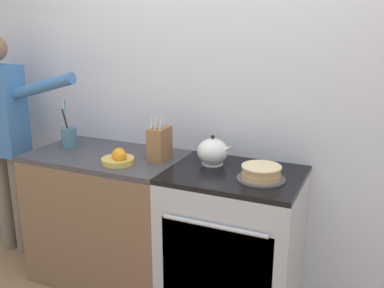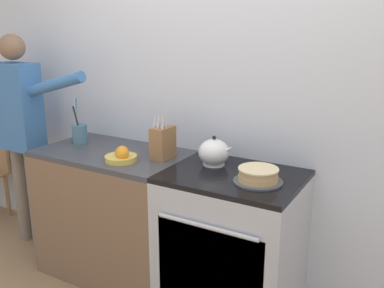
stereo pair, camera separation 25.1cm
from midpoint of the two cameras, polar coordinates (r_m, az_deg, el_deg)
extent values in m
cube|color=silver|center=(2.77, 0.48, 6.52)|extent=(8.00, 0.04, 2.60)
cube|color=brown|center=(3.08, -13.28, -9.77)|extent=(1.01, 0.61, 0.88)
cube|color=#3D3D42|center=(2.92, -13.85, -1.64)|extent=(1.01, 0.61, 0.03)
cube|color=#B7BABF|center=(2.68, 2.69, -13.41)|extent=(0.78, 0.61, 0.88)
cube|color=black|center=(2.43, 0.00, -16.12)|extent=(0.64, 0.01, 0.49)
cylinder|color=#B7BABF|center=(2.28, -0.27, -10.94)|extent=(0.59, 0.02, 0.02)
cube|color=black|center=(2.49, 2.83, -4.19)|extent=(0.78, 0.61, 0.03)
cylinder|color=#4C4C51|center=(2.38, 6.21, -4.70)|extent=(0.27, 0.27, 0.01)
cylinder|color=tan|center=(2.37, 6.23, -4.23)|extent=(0.22, 0.22, 0.03)
cylinder|color=tan|center=(2.36, 6.25, -3.51)|extent=(0.21, 0.21, 0.03)
cylinder|color=beige|center=(2.35, 6.27, -3.05)|extent=(0.22, 0.22, 0.01)
cylinder|color=white|center=(2.62, 0.01, -2.65)|extent=(0.13, 0.13, 0.01)
ellipsoid|color=white|center=(2.60, 0.01, -1.06)|extent=(0.19, 0.19, 0.16)
cone|color=white|center=(2.56, 1.84, -0.69)|extent=(0.09, 0.04, 0.08)
sphere|color=black|center=(2.57, 0.01, 0.90)|extent=(0.02, 0.02, 0.02)
cube|color=olive|center=(2.70, -7.00, 0.01)|extent=(0.10, 0.16, 0.21)
cylinder|color=#B2B2B7|center=(2.65, -8.13, 2.79)|extent=(0.01, 0.04, 0.08)
cylinder|color=#B2B2B7|center=(2.63, -7.58, 2.80)|extent=(0.01, 0.04, 0.09)
cylinder|color=#B2B2B7|center=(2.62, -6.98, 2.60)|extent=(0.01, 0.03, 0.07)
cylinder|color=#B2B2B7|center=(2.69, -7.68, 2.81)|extent=(0.01, 0.03, 0.06)
cylinder|color=#B2B2B7|center=(2.66, -7.17, 2.98)|extent=(0.01, 0.04, 0.09)
cylinder|color=#B2B2B7|center=(2.65, -6.55, 2.69)|extent=(0.01, 0.03, 0.06)
cylinder|color=#B2B2B7|center=(2.72, -7.28, 3.02)|extent=(0.01, 0.03, 0.07)
cylinder|color=#B2B2B7|center=(2.70, -6.76, 3.13)|extent=(0.01, 0.04, 0.09)
cylinder|color=#477084|center=(3.13, -18.29, 0.84)|extent=(0.11, 0.11, 0.14)
cylinder|color=black|center=(3.09, -18.66, 2.40)|extent=(0.06, 0.02, 0.22)
cylinder|color=#A37A51|center=(3.11, -18.86, 2.94)|extent=(0.03, 0.06, 0.28)
cylinder|color=teal|center=(3.11, -18.84, 2.90)|extent=(0.02, 0.05, 0.27)
cylinder|color=#B7BABF|center=(3.10, -18.89, 3.01)|extent=(0.04, 0.04, 0.29)
cylinder|color=gold|center=(2.69, -12.50, -2.24)|extent=(0.20, 0.20, 0.04)
sphere|color=orange|center=(2.66, -12.31, -1.49)|extent=(0.08, 0.08, 0.08)
sphere|color=orange|center=(2.68, -12.35, -1.40)|extent=(0.08, 0.08, 0.08)
sphere|color=orange|center=(2.64, -12.22, -1.66)|extent=(0.07, 0.07, 0.07)
sphere|color=orange|center=(2.67, -12.35, -1.55)|extent=(0.07, 0.07, 0.07)
sphere|color=orange|center=(2.68, -12.53, -1.45)|extent=(0.07, 0.07, 0.07)
cylinder|color=#7A6B5B|center=(3.74, -25.51, -6.92)|extent=(0.11, 0.11, 0.80)
cylinder|color=#7A6B5B|center=(3.62, -23.84, -7.43)|extent=(0.11, 0.11, 0.80)
cube|color=#3D70AD|center=(3.48, -26.07, 4.01)|extent=(0.34, 0.20, 0.66)
cylinder|color=#3D70AD|center=(3.15, -21.68, 7.09)|extent=(0.56, 0.08, 0.22)
camera|label=1|loc=(0.13, -92.86, -0.82)|focal=40.00mm
camera|label=2|loc=(0.13, 87.14, 0.82)|focal=40.00mm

